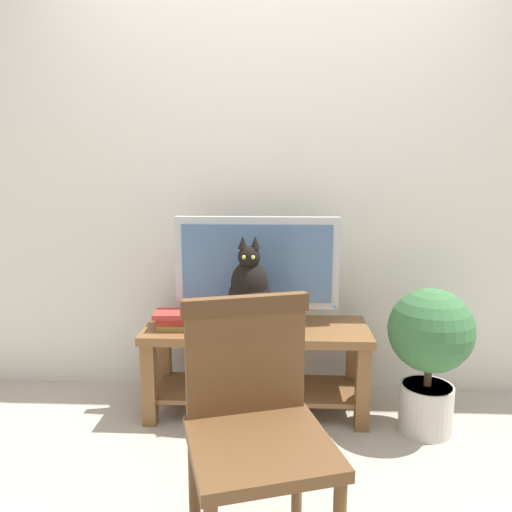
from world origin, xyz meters
TOP-DOWN VIEW (x-y plane):
  - ground_plane at (0.00, 0.00)m, footprint 12.00×12.00m
  - back_wall at (0.00, 0.83)m, footprint 7.00×0.12m
  - tv_stand at (-0.07, 0.45)m, footprint 1.19×0.44m
  - tv at (-0.07, 0.50)m, footprint 0.87×0.20m
  - media_box at (-0.10, 0.35)m, footprint 0.40×0.26m
  - cat at (-0.10, 0.34)m, footprint 0.22×0.35m
  - wooden_chair at (-0.03, -0.57)m, footprint 0.55×0.55m
  - book_stack at (-0.49, 0.40)m, footprint 0.25×0.18m
  - potted_plant at (0.79, 0.28)m, footprint 0.41×0.41m

SIDE VIEW (x-z plane):
  - ground_plane at x=0.00m, z-range 0.00..0.00m
  - tv_stand at x=-0.07m, z-range 0.09..0.57m
  - potted_plant at x=0.79m, z-range 0.08..0.82m
  - media_box at x=-0.10m, z-range 0.48..0.54m
  - wooden_chair at x=-0.03m, z-range 0.08..0.97m
  - book_stack at x=-0.49m, z-range 0.48..0.58m
  - cat at x=-0.10m, z-range 0.49..0.93m
  - tv at x=-0.07m, z-range 0.50..1.08m
  - back_wall at x=0.00m, z-range 0.00..2.80m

